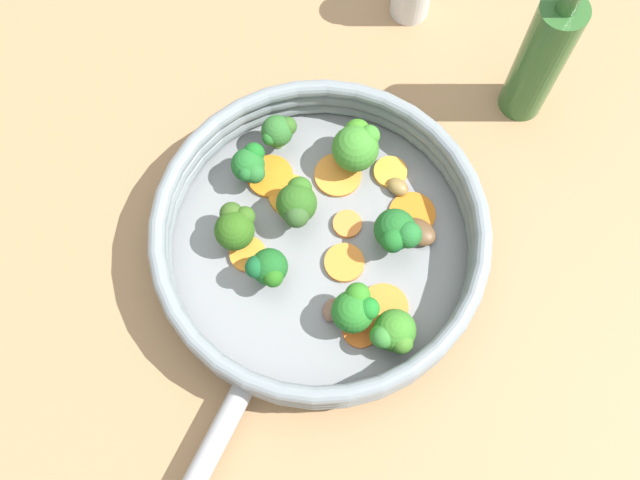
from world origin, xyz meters
TOP-DOWN VIEW (x-y plane):
  - ground_plane at (0.00, 0.00)m, footprint 4.00×4.00m
  - skillet at (0.00, 0.00)m, footprint 0.31×0.31m
  - skillet_rim_wall at (0.00, 0.00)m, footprint 0.32×0.32m
  - skillet_handle at (-0.24, 0.05)m, footprint 0.19×0.06m
  - skillet_rivet_left at (-0.13, 0.07)m, footprint 0.01×0.01m
  - skillet_rivet_right at (-0.15, -0.00)m, footprint 0.01×0.01m
  - carrot_slice_0 at (-0.01, -0.03)m, footprint 0.05×0.05m
  - carrot_slice_1 at (0.03, -0.02)m, footprint 0.04×0.04m
  - carrot_slice_2 at (0.08, -0.00)m, footprint 0.06×0.06m
  - carrot_slice_3 at (0.06, 0.07)m, footprint 0.07×0.07m
  - carrot_slice_4 at (-0.03, 0.07)m, footprint 0.04×0.04m
  - carrot_slice_5 at (-0.07, -0.06)m, footprint 0.04×0.04m
  - carrot_slice_6 at (0.05, -0.08)m, footprint 0.06×0.06m
  - carrot_slice_7 at (0.04, 0.04)m, footprint 0.05×0.05m
  - carrot_slice_8 at (-0.05, -0.07)m, footprint 0.06×0.06m
  - carrot_slice_9 at (0.09, -0.05)m, footprint 0.04×0.04m
  - broccoli_floret_0 at (-0.08, -0.09)m, footprint 0.04×0.04m
  - broccoli_floret_1 at (-0.01, 0.08)m, footprint 0.04×0.04m
  - broccoli_floret_2 at (-0.04, 0.04)m, footprint 0.04×0.04m
  - broccoli_floret_3 at (0.02, -0.07)m, footprint 0.05×0.05m
  - broccoli_floret_4 at (0.03, 0.03)m, footprint 0.05×0.04m
  - broccoli_floret_5 at (0.10, 0.07)m, footprint 0.03×0.03m
  - broccoli_floret_6 at (-0.06, -0.05)m, footprint 0.05×0.04m
  - broccoli_floret_7 at (0.06, 0.08)m, footprint 0.04×0.04m
  - broccoli_floret_8 at (0.10, -0.01)m, footprint 0.05×0.05m
  - mushroom_piece_0 at (-0.06, -0.03)m, footprint 0.02×0.02m
  - mushroom_piece_1 at (0.08, -0.06)m, footprint 0.03×0.03m
  - mushroom_piece_2 at (0.03, -0.09)m, footprint 0.04×0.04m
  - oil_bottle at (0.22, -0.17)m, footprint 0.05×0.05m

SIDE VIEW (x-z plane):
  - ground_plane at x=0.00m, z-range 0.00..0.00m
  - skillet at x=0.00m, z-range 0.00..0.02m
  - carrot_slice_6 at x=0.05m, z-range 0.02..0.02m
  - carrot_slice_8 at x=-0.05m, z-range 0.02..0.02m
  - carrot_slice_7 at x=0.04m, z-range 0.02..0.02m
  - carrot_slice_5 at x=-0.07m, z-range 0.02..0.02m
  - carrot_slice_2 at x=0.08m, z-range 0.02..0.02m
  - carrot_slice_3 at x=0.06m, z-range 0.02..0.02m
  - carrot_slice_9 at x=0.09m, z-range 0.02..0.02m
  - carrot_slice_4 at x=-0.03m, z-range 0.02..0.02m
  - carrot_slice_0 at x=-0.01m, z-range 0.02..0.02m
  - carrot_slice_1 at x=0.03m, z-range 0.02..0.02m
  - skillet_rivet_left at x=-0.13m, z-range 0.02..0.03m
  - skillet_rivet_right at x=-0.15m, z-range 0.02..0.03m
  - mushroom_piece_2 at x=0.03m, z-range 0.02..0.03m
  - mushroom_piece_0 at x=-0.06m, z-range 0.02..0.03m
  - mushroom_piece_1 at x=0.08m, z-range 0.02..0.03m
  - skillet_handle at x=-0.24m, z-range 0.02..0.04m
  - skillet_rim_wall at x=0.00m, z-range 0.02..0.07m
  - broccoli_floret_0 at x=-0.08m, z-range 0.02..0.06m
  - broccoli_floret_7 at x=0.06m, z-range 0.02..0.07m
  - broccoli_floret_1 at x=-0.01m, z-range 0.02..0.07m
  - broccoli_floret_5 at x=0.10m, z-range 0.02..0.07m
  - broccoli_floret_4 at x=0.03m, z-range 0.02..0.07m
  - broccoli_floret_2 at x=-0.04m, z-range 0.02..0.07m
  - broccoli_floret_6 at x=-0.06m, z-range 0.02..0.07m
  - broccoli_floret_3 at x=0.02m, z-range 0.02..0.08m
  - broccoli_floret_8 at x=0.10m, z-range 0.02..0.08m
  - oil_bottle at x=0.22m, z-range -0.02..0.19m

